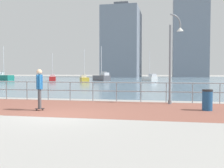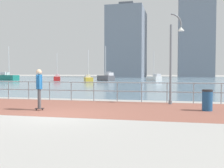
{
  "view_description": "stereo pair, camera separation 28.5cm",
  "coord_description": "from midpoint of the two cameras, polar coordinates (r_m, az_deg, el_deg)",
  "views": [
    {
      "loc": [
        4.16,
        -9.79,
        1.69
      ],
      "look_at": [
        1.56,
        3.12,
        1.1
      ],
      "focal_mm": 42.8,
      "sensor_mm": 36.0,
      "label": 1
    },
    {
      "loc": [
        4.44,
        -9.73,
        1.69
      ],
      "look_at": [
        1.56,
        3.12,
        1.1
      ],
      "focal_mm": 42.8,
      "sensor_mm": 36.0,
      "label": 2
    }
  ],
  "objects": [
    {
      "name": "skateboarder",
      "position": [
        12.14,
        -14.66,
        -0.31
      ],
      "size": [
        0.39,
        0.51,
        1.82
      ],
      "color": "black",
      "rests_on": "ground"
    },
    {
      "name": "lamppost",
      "position": [
        14.46,
        13.66,
        6.21
      ],
      "size": [
        0.78,
        0.47,
        4.75
      ],
      "color": "slate",
      "rests_on": "ground"
    },
    {
      "name": "sailboat_white",
      "position": [
        50.69,
        9.14,
        1.24
      ],
      "size": [
        3.18,
        4.13,
        5.71
      ],
      "color": "white",
      "rests_on": "ground"
    },
    {
      "name": "sailboat_navy",
      "position": [
        59.59,
        -21.09,
        1.41
      ],
      "size": [
        5.18,
        3.43,
        7.0
      ],
      "color": "#197266",
      "rests_on": "ground"
    },
    {
      "name": "sailboat_gray",
      "position": [
        53.17,
        -11.49,
        1.24
      ],
      "size": [
        2.54,
        3.97,
        5.35
      ],
      "color": "#B21E1E",
      "rests_on": "ground"
    },
    {
      "name": "tower_concrete",
      "position": [
        97.33,
        17.58,
        15.43
      ],
      "size": [
        11.33,
        10.98,
        48.79
      ],
      "color": "slate",
      "rests_on": "ground"
    },
    {
      "name": "sailboat_blue",
      "position": [
        43.86,
        -4.91,
        1.01
      ],
      "size": [
        2.59,
        3.97,
        5.35
      ],
      "color": "gold",
      "rests_on": "ground"
    },
    {
      "name": "tower_slate",
      "position": [
        90.99,
        3.38,
        8.69
      ],
      "size": [
        11.58,
        17.35,
        24.46
      ],
      "color": "slate",
      "rests_on": "ground"
    },
    {
      "name": "brick_paving",
      "position": [
        12.96,
        -6.9,
        -4.94
      ],
      "size": [
        28.0,
        5.73,
        0.01
      ],
      "primitive_type": "cube",
      "color": "#935647",
      "rests_on": "ground"
    },
    {
      "name": "harbor_water",
      "position": [
        60.15,
        8.51,
        0.93
      ],
      "size": [
        180.0,
        88.0,
        0.0
      ],
      "primitive_type": "cube",
      "color": "#6B899E",
      "rests_on": "ground"
    },
    {
      "name": "trash_bin",
      "position": [
        12.39,
        20.31,
        -3.25
      ],
      "size": [
        0.46,
        0.46,
        0.93
      ],
      "color": "navy",
      "rests_on": "ground"
    },
    {
      "name": "waterfront_railing",
      "position": [
        15.6,
        -3.4,
        -0.8
      ],
      "size": [
        25.25,
        0.06,
        1.12
      ],
      "color": "#8C99A3",
      "rests_on": "ground"
    },
    {
      "name": "sailboat_ivory",
      "position": [
        52.16,
        -1.13,
        1.41
      ],
      "size": [
        4.29,
        4.61,
        6.76
      ],
      "color": "#595960",
      "rests_on": "ground"
    },
    {
      "name": "ground",
      "position": [
        49.98,
        7.67,
        0.6
      ],
      "size": [
        220.0,
        220.0,
        0.0
      ],
      "primitive_type": "plane",
      "color": "#ADAAA5"
    }
  ]
}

